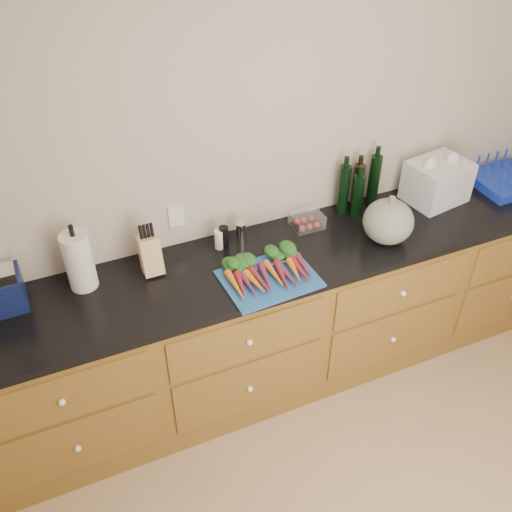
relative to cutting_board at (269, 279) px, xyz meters
name	(u,v)px	position (x,y,z in m)	size (l,w,h in m)	color
wall_back	(280,160)	(0.28, 0.48, 0.35)	(4.10, 0.05, 2.60)	#BEB09D
cabinets	(300,314)	(0.28, 0.16, -0.50)	(3.60, 0.64, 0.90)	brown
countertop	(304,251)	(0.28, 0.16, -0.03)	(3.64, 0.62, 0.04)	black
cutting_board	(269,279)	(0.00, 0.00, 0.00)	(0.46, 0.34, 0.01)	#1F5299
carrots	(266,270)	(0.00, 0.04, 0.03)	(0.39, 0.29, 0.06)	orange
squash	(388,221)	(0.71, 0.05, 0.11)	(0.27, 0.27, 0.24)	#5D6C5A
paper_towel	(79,261)	(-0.85, 0.32, 0.15)	(0.13, 0.13, 0.30)	silver
knife_block	(150,255)	(-0.51, 0.30, 0.09)	(0.10, 0.10, 0.20)	tan
grinder_salt	(219,239)	(-0.14, 0.34, 0.05)	(0.05, 0.05, 0.11)	white
grinder_pepper	(224,237)	(-0.11, 0.34, 0.06)	(0.05, 0.05, 0.13)	black
canister_chrome	(241,233)	(-0.01, 0.34, 0.06)	(0.05, 0.05, 0.12)	white
tomato_box	(307,221)	(0.38, 0.33, 0.03)	(0.17, 0.14, 0.08)	white
bottles	(358,188)	(0.72, 0.37, 0.14)	(0.26, 0.13, 0.32)	black
grocery_bag	(437,182)	(1.20, 0.28, 0.12)	(0.33, 0.26, 0.24)	white
dish_rack	(509,178)	(1.73, 0.24, 0.04)	(0.44, 0.35, 0.18)	#142EAF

